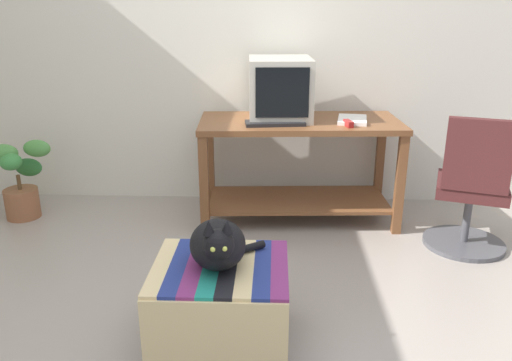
{
  "coord_description": "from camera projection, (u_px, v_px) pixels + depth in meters",
  "views": [
    {
      "loc": [
        0.18,
        -1.92,
        1.52
      ],
      "look_at": [
        0.08,
        0.85,
        0.55
      ],
      "focal_mm": 35.72,
      "sensor_mm": 36.0,
      "label": 1
    }
  ],
  "objects": [
    {
      "name": "office_chair",
      "position": [
        471.0,
        193.0,
        3.2
      ],
      "size": [
        0.53,
        0.53,
        0.89
      ],
      "rotation": [
        0.0,
        0.0,
        2.82
      ],
      "color": "#4C4C51",
      "rests_on": "ground_plane"
    },
    {
      "name": "keyboard",
      "position": [
        275.0,
        123.0,
        3.43
      ],
      "size": [
        0.42,
        0.2,
        0.02
      ],
      "primitive_type": "cube",
      "rotation": [
        0.0,
        0.0,
        0.12
      ],
      "color": "black",
      "rests_on": "desk"
    },
    {
      "name": "ground_plane",
      "position": [
        232.0,
        355.0,
        2.32
      ],
      "size": [
        14.0,
        14.0,
        0.0
      ],
      "primitive_type": "plane",
      "color": "#9E9389"
    },
    {
      "name": "cat",
      "position": [
        218.0,
        244.0,
        2.26
      ],
      "size": [
        0.36,
        0.39,
        0.27
      ],
      "rotation": [
        0.0,
        0.0,
        0.14
      ],
      "color": "black",
      "rests_on": "ottoman_with_blanket"
    },
    {
      "name": "ottoman_with_blanket",
      "position": [
        221.0,
        303.0,
        2.36
      ],
      "size": [
        0.61,
        0.55,
        0.39
      ],
      "color": "#4C4238",
      "rests_on": "ground_plane"
    },
    {
      "name": "stapler",
      "position": [
        348.0,
        124.0,
        3.38
      ],
      "size": [
        0.06,
        0.12,
        0.04
      ],
      "primitive_type": "cube",
      "rotation": [
        0.0,
        0.0,
        0.21
      ],
      "color": "#A31E1E",
      "rests_on": "desk"
    },
    {
      "name": "tv_monitor",
      "position": [
        280.0,
        89.0,
        3.57
      ],
      "size": [
        0.46,
        0.52,
        0.42
      ],
      "rotation": [
        0.0,
        0.0,
        0.05
      ],
      "color": "#BCB7A8",
      "rests_on": "desk"
    },
    {
      "name": "desk",
      "position": [
        299.0,
        152.0,
        3.65
      ],
      "size": [
        1.44,
        0.71,
        0.74
      ],
      "rotation": [
        0.0,
        0.0,
        0.05
      ],
      "color": "brown",
      "rests_on": "ground_plane"
    },
    {
      "name": "book",
      "position": [
        352.0,
        120.0,
        3.53
      ],
      "size": [
        0.24,
        0.31,
        0.02
      ],
      "primitive_type": "cube",
      "rotation": [
        0.0,
        0.0,
        -0.16
      ],
      "color": "white",
      "rests_on": "desk"
    },
    {
      "name": "pen",
      "position": [
        350.0,
        120.0,
        3.55
      ],
      "size": [
        0.07,
        0.13,
        0.01
      ],
      "primitive_type": "cylinder",
      "rotation": [
        0.0,
        1.57,
        1.11
      ],
      "color": "black",
      "rests_on": "desk"
    },
    {
      "name": "back_wall",
      "position": [
        252.0,
        34.0,
        3.83
      ],
      "size": [
        8.0,
        0.1,
        2.6
      ],
      "primitive_type": "cube",
      "color": "silver",
      "rests_on": "ground_plane"
    },
    {
      "name": "potted_plant",
      "position": [
        20.0,
        182.0,
        3.74
      ],
      "size": [
        0.44,
        0.34,
        0.59
      ],
      "color": "brown",
      "rests_on": "ground_plane"
    }
  ]
}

